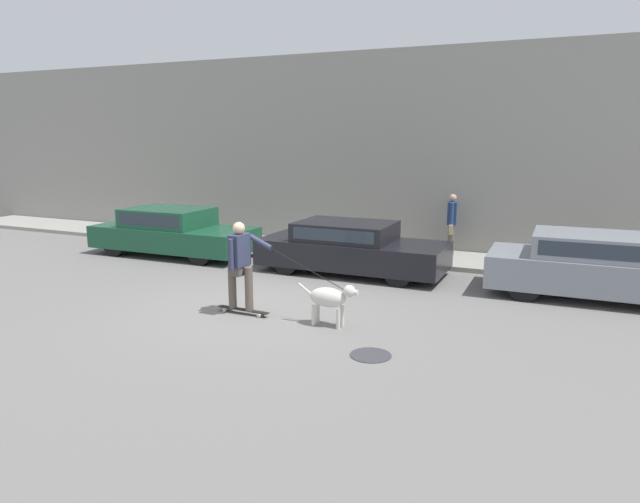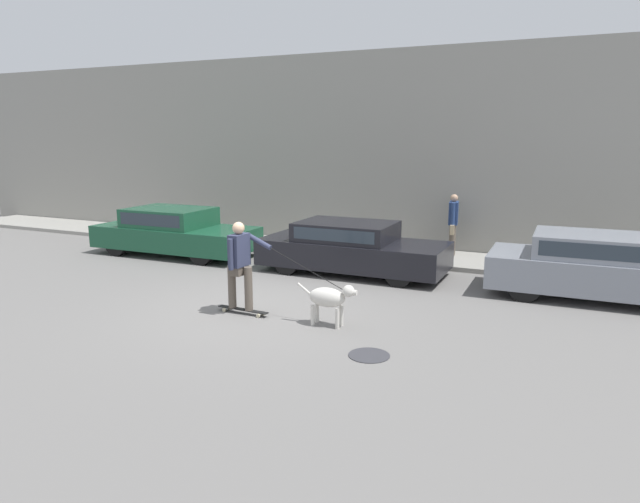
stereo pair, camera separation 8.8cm
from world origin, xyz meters
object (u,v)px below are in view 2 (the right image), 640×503
object	(u,v)px
parked_car_2	(595,267)
dog	(329,298)
parked_car_0	(174,232)
parked_car_1	(351,248)
skateboarder	(240,262)
pedestrian_with_bag	(453,222)

from	to	relation	value
parked_car_2	dog	world-z (taller)	parked_car_2
parked_car_2	parked_car_0	bearing A→B (deg)	179.19
parked_car_1	parked_car_2	size ratio (longest dim) A/B	1.07
parked_car_0	dog	world-z (taller)	parked_car_0
skateboarder	parked_car_0	bearing A→B (deg)	143.25
dog	skateboarder	distance (m)	1.82
parked_car_0	parked_car_2	bearing A→B (deg)	-0.82
parked_car_1	dog	world-z (taller)	parked_car_1
parked_car_1	parked_car_2	xyz separation A→B (m)	(5.22, -0.00, 0.04)
parked_car_0	parked_car_1	world-z (taller)	parked_car_0
parked_car_2	skateboarder	bearing A→B (deg)	-148.12
parked_car_1	dog	bearing A→B (deg)	-74.06
parked_car_2	dog	distance (m)	5.59
parked_car_0	dog	xyz separation A→B (m)	(6.30, -3.75, -0.13)
skateboarder	pedestrian_with_bag	bearing A→B (deg)	71.33
dog	skateboarder	xyz separation A→B (m)	(-1.76, -0.03, 0.47)
pedestrian_with_bag	dog	bearing A→B (deg)	74.46
parked_car_1	skateboarder	world-z (taller)	skateboarder
dog	skateboarder	bearing A→B (deg)	179.82
parked_car_2	dog	xyz separation A→B (m)	(-4.14, -3.75, -0.15)
skateboarder	dog	bearing A→B (deg)	4.12
parked_car_1	parked_car_2	world-z (taller)	parked_car_2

